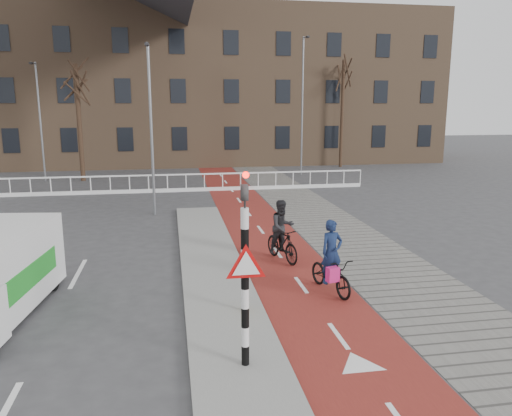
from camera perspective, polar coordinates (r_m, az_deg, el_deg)
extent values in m
plane|color=#38383A|center=(11.32, 0.31, -12.80)|extent=(120.00, 120.00, 0.00)
cube|color=maroon|center=(20.94, -0.45, -1.17)|extent=(2.50, 60.00, 0.01)
cube|color=slate|center=(21.56, 6.92, -0.87)|extent=(3.00, 60.00, 0.01)
cube|color=gray|center=(14.92, -5.07, -6.41)|extent=(1.80, 16.00, 0.12)
cylinder|color=black|center=(8.80, -1.26, -9.20)|extent=(0.14, 0.14, 2.88)
imported|color=black|center=(8.32, -1.32, 2.71)|extent=(0.13, 0.16, 0.80)
cylinder|color=#FF0C05|center=(8.16, -1.18, 3.80)|extent=(0.11, 0.02, 0.11)
cylinder|color=yellow|center=(11.38, -1.27, -9.63)|extent=(0.12, 0.12, 0.87)
imported|color=black|center=(12.91, 8.56, -7.47)|extent=(1.04, 1.89, 0.94)
imported|color=#132146|center=(12.73, 8.64, -4.97)|extent=(0.67, 0.53, 1.63)
cube|color=#CC1C6F|center=(12.33, 8.76, -7.51)|extent=(0.33, 0.26, 0.36)
imported|color=black|center=(15.23, 2.99, -4.13)|extent=(1.02, 1.81, 1.05)
imported|color=black|center=(15.09, 3.01, -2.16)|extent=(0.96, 0.84, 1.64)
cube|color=#1F9028|center=(12.50, -24.14, -6.95)|extent=(0.40, 2.80, 0.55)
cylinder|color=black|center=(13.95, -22.35, -7.51)|extent=(0.30, 0.64, 0.62)
cube|color=silver|center=(27.57, -16.38, 3.51)|extent=(28.00, 0.08, 0.08)
cube|color=silver|center=(27.70, -16.28, 1.77)|extent=(28.00, 0.10, 0.20)
cube|color=#7F6047|center=(42.16, -11.73, 13.35)|extent=(46.00, 10.00, 12.00)
cylinder|color=black|center=(32.66, -19.53, 9.08)|extent=(0.28, 0.28, 7.05)
cylinder|color=black|center=(38.30, 9.81, 10.49)|extent=(0.24, 0.24, 7.84)
cylinder|color=slate|center=(21.60, -11.87, 8.51)|extent=(0.12, 0.12, 7.11)
cylinder|color=slate|center=(33.44, -23.41, 8.92)|extent=(0.12, 0.12, 7.14)
cylinder|color=slate|center=(33.76, 5.31, 11.38)|extent=(0.12, 0.12, 8.94)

